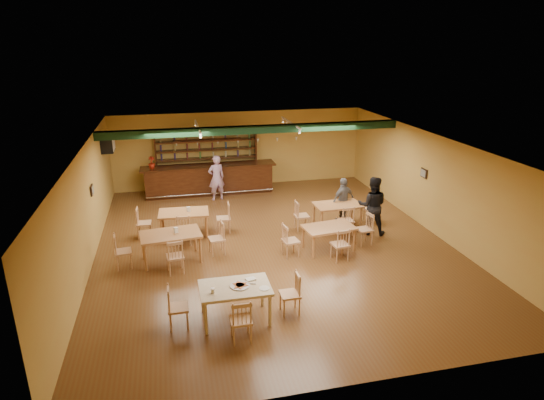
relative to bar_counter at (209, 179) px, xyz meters
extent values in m
plane|color=brown|center=(1.35, -5.15, -0.56)|extent=(12.00, 12.00, 0.00)
cube|color=black|center=(1.35, -2.35, 2.31)|extent=(10.00, 0.30, 0.25)
cube|color=white|center=(-0.45, -1.75, 2.38)|extent=(0.05, 2.50, 0.05)
cube|color=white|center=(2.75, -1.75, 2.38)|extent=(0.05, 2.50, 0.05)
cube|color=white|center=(-3.45, -0.95, 1.79)|extent=(0.34, 0.70, 0.48)
cube|color=black|center=(-3.62, -4.15, 1.14)|extent=(0.04, 0.34, 0.28)
cube|color=black|center=(6.32, -4.65, 1.14)|extent=(0.04, 0.34, 0.28)
cube|color=black|center=(0.00, 0.00, 0.00)|extent=(5.11, 0.85, 1.13)
cube|color=black|center=(0.00, 0.63, 0.57)|extent=(3.95, 0.40, 2.28)
imported|color=#A4200F|center=(-2.10, 0.00, 0.79)|extent=(0.32, 0.32, 0.45)
cube|color=#B1753E|center=(-1.14, -3.88, -0.19)|extent=(1.54, 0.98, 0.74)
cube|color=#B1753E|center=(3.65, -4.25, -0.20)|extent=(1.50, 0.92, 0.74)
cube|color=#B1753E|center=(-1.56, -5.58, -0.17)|extent=(1.68, 1.12, 0.79)
cube|color=#B1753E|center=(2.78, -5.88, -0.21)|extent=(1.52, 1.03, 0.71)
cube|color=tan|center=(-0.30, -8.73, -0.17)|extent=(1.48, 0.95, 0.79)
cylinder|color=silver|center=(-0.20, -8.73, 0.24)|extent=(0.42, 0.42, 0.01)
cylinder|color=#EAE5C6|center=(-0.78, -8.89, 0.28)|extent=(0.07, 0.07, 0.11)
cube|color=white|center=(0.07, -8.52, 0.24)|extent=(0.23, 0.19, 0.03)
cube|color=silver|center=(-0.04, -8.68, 0.25)|extent=(0.33, 0.19, 0.00)
cylinder|color=white|center=(0.28, -8.94, 0.23)|extent=(0.22, 0.22, 0.01)
imported|color=#944BA3|center=(0.19, -0.83, 0.28)|extent=(0.70, 0.54, 1.70)
imported|color=black|center=(4.45, -5.05, 0.34)|extent=(1.08, 0.97, 1.81)
imported|color=slate|center=(3.98, -3.88, 0.17)|extent=(0.93, 0.66, 1.47)
camera|label=1|loc=(-1.43, -17.15, 5.09)|focal=30.39mm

